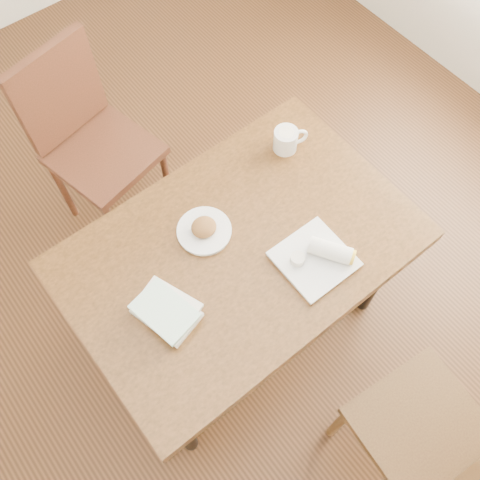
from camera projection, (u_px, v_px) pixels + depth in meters
ground at (240, 319)px, 2.53m from camera, size 4.00×5.00×0.01m
room_walls at (240, 50)px, 1.09m from camera, size 4.02×5.02×2.80m
table at (240, 257)px, 1.94m from camera, size 1.22×0.81×0.75m
chair_near at (447, 448)px, 1.75m from camera, size 0.46×0.46×0.95m
chair_far at (87, 134)px, 2.35m from camera, size 0.50×0.50×0.95m
plate_scone at (204, 230)px, 1.88m from camera, size 0.19×0.19×0.06m
coffee_mug at (287, 139)px, 2.02m from camera, size 0.13×0.09×0.09m
plate_burrito at (319, 257)px, 1.82m from camera, size 0.24×0.24×0.08m
book_stack at (166, 311)px, 1.73m from camera, size 0.20×0.24×0.05m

